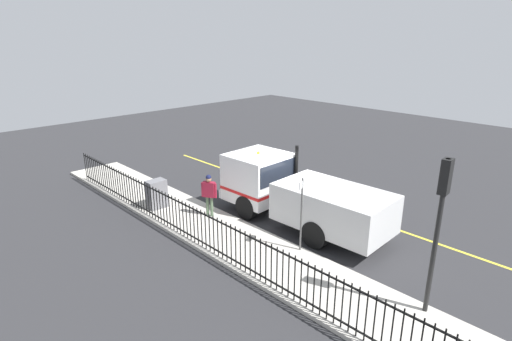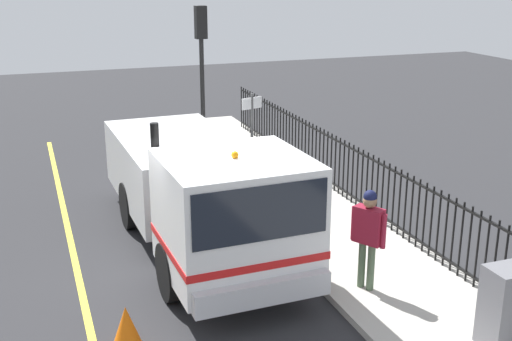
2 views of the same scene
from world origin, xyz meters
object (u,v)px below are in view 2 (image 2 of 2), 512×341
object	(u,v)px
traffic_light_near	(201,51)
street_sign	(252,138)
work_truck	(203,189)
worker_standing	(368,229)
utility_cabinet	(511,306)
traffic_cone	(127,329)

from	to	relation	value
traffic_light_near	street_sign	world-z (taller)	traffic_light_near
work_truck	worker_standing	world-z (taller)	work_truck
work_truck	utility_cabinet	bearing A→B (deg)	122.76
street_sign	traffic_light_near	bearing A→B (deg)	88.78
work_truck	traffic_cone	xyz separation A→B (m)	(-1.86, -2.65, -0.96)
street_sign	work_truck	bearing A→B (deg)	-131.09
traffic_cone	worker_standing	bearing A→B (deg)	4.34
work_truck	worker_standing	size ratio (longest dim) A/B	4.07
worker_standing	traffic_light_near	distance (m)	8.63
work_truck	traffic_cone	size ratio (longest dim) A/B	10.16
worker_standing	street_sign	distance (m)	4.24
work_truck	traffic_light_near	size ratio (longest dim) A/B	1.70
work_truck	worker_standing	bearing A→B (deg)	129.37
traffic_light_near	utility_cabinet	bearing A→B (deg)	93.05
work_truck	utility_cabinet	world-z (taller)	work_truck
traffic_light_near	utility_cabinet	xyz separation A→B (m)	(1.43, -10.56, -2.30)
utility_cabinet	street_sign	bearing A→B (deg)	103.53
traffic_light_near	street_sign	bearing A→B (deg)	84.12
street_sign	traffic_cone	bearing A→B (deg)	-127.64
traffic_cone	street_sign	xyz separation A→B (m)	(3.45, 4.48, 1.34)
worker_standing	traffic_light_near	bearing A→B (deg)	-27.49
utility_cabinet	traffic_cone	xyz separation A→B (m)	(-4.97, 1.84, -0.37)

